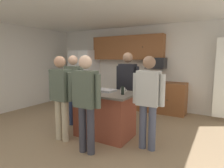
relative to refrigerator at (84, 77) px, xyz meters
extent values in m
plane|color=#937A5B|center=(2.00, -2.38, -0.93)|extent=(7.04, 7.04, 0.00)
plane|color=white|center=(2.00, -2.38, 1.67)|extent=(7.04, 7.04, 0.00)
cube|color=silver|center=(2.00, 0.42, 0.37)|extent=(6.40, 0.10, 2.60)
cube|color=brown|center=(1.60, 0.22, 0.99)|extent=(2.40, 0.35, 0.75)
sphere|color=#4C3823|center=(2.20, 0.03, 0.99)|extent=(0.04, 0.04, 0.04)
cube|color=brown|center=(2.60, 0.10, -0.48)|extent=(1.80, 0.60, 0.90)
sphere|color=#4C3823|center=(3.05, -0.22, -0.48)|extent=(0.04, 0.04, 0.04)
cube|color=white|center=(0.00, 0.02, 0.00)|extent=(0.87, 0.70, 1.87)
cube|color=white|center=(-0.22, -0.35, 0.00)|extent=(0.41, 0.04, 1.79)
cube|color=white|center=(0.22, -0.35, 0.00)|extent=(0.41, 0.04, 1.79)
cylinder|color=#B2B2B7|center=(0.00, -0.38, 0.09)|extent=(0.02, 0.02, 0.35)
cube|color=black|center=(2.60, 0.12, 0.52)|extent=(0.56, 0.40, 0.32)
cube|color=brown|center=(2.28, -2.23, -0.49)|extent=(1.11, 0.70, 0.88)
cube|color=#60564C|center=(2.28, -2.23, -0.03)|extent=(1.25, 0.84, 0.04)
cylinder|color=#4C5166|center=(3.15, -2.35, -0.53)|extent=(0.13, 0.13, 0.80)
cylinder|color=#4C5166|center=(3.32, -2.35, -0.53)|extent=(0.13, 0.13, 0.80)
cube|color=#B7B7B2|center=(3.24, -2.35, 0.16)|extent=(0.38, 0.22, 0.60)
sphere|color=#8C664C|center=(3.24, -2.35, 0.60)|extent=(0.22, 0.22, 0.22)
cylinder|color=#B7B7B2|center=(3.00, -2.35, 0.14)|extent=(0.09, 0.09, 0.54)
cylinder|color=#B7B7B2|center=(3.48, -2.35, 0.14)|extent=(0.09, 0.09, 0.54)
cylinder|color=#383842|center=(2.31, -2.99, -0.53)|extent=(0.13, 0.13, 0.80)
cylinder|color=#383842|center=(2.48, -2.99, -0.53)|extent=(0.13, 0.13, 0.80)
cube|color=#4C5647|center=(2.40, -2.99, 0.17)|extent=(0.38, 0.22, 0.60)
sphere|color=beige|center=(2.40, -2.99, 0.61)|extent=(0.22, 0.22, 0.22)
cylinder|color=#4C5647|center=(2.16, -2.99, 0.15)|extent=(0.09, 0.09, 0.54)
cylinder|color=#4C5647|center=(2.64, -2.99, 0.15)|extent=(0.09, 0.09, 0.54)
cylinder|color=tan|center=(1.58, -2.83, -0.53)|extent=(0.13, 0.13, 0.80)
cylinder|color=tan|center=(1.75, -2.83, -0.53)|extent=(0.13, 0.13, 0.80)
cube|color=#4C5647|center=(1.67, -2.83, 0.16)|extent=(0.38, 0.22, 0.60)
sphere|color=tan|center=(1.67, -2.83, 0.60)|extent=(0.22, 0.22, 0.22)
cylinder|color=#4C5647|center=(1.43, -2.83, 0.14)|extent=(0.09, 0.09, 0.54)
cylinder|color=#4C5647|center=(1.91, -2.83, 0.14)|extent=(0.09, 0.09, 0.54)
cylinder|color=#232D4C|center=(2.34, -1.47, -0.51)|extent=(0.13, 0.13, 0.84)
cylinder|color=#232D4C|center=(2.51, -1.47, -0.51)|extent=(0.13, 0.13, 0.84)
cube|color=black|center=(2.43, -1.47, 0.22)|extent=(0.38, 0.22, 0.63)
sphere|color=#8C664C|center=(2.43, -1.47, 0.68)|extent=(0.23, 0.23, 0.23)
cylinder|color=black|center=(2.19, -1.47, 0.20)|extent=(0.09, 0.09, 0.57)
cylinder|color=black|center=(2.67, -1.47, 0.20)|extent=(0.09, 0.09, 0.57)
cylinder|color=#232D4C|center=(1.24, -2.07, -0.53)|extent=(0.13, 0.13, 0.81)
cylinder|color=#232D4C|center=(1.41, -2.07, -0.53)|extent=(0.13, 0.13, 0.81)
cube|color=#4C5647|center=(1.32, -2.07, 0.18)|extent=(0.38, 0.22, 0.61)
sphere|color=tan|center=(1.32, -2.07, 0.62)|extent=(0.22, 0.22, 0.22)
cylinder|color=#4C5647|center=(1.08, -2.07, 0.16)|extent=(0.09, 0.09, 0.55)
cylinder|color=#4C5647|center=(1.56, -2.07, 0.16)|extent=(0.09, 0.09, 0.55)
cylinder|color=black|center=(1.82, -2.31, 0.06)|extent=(0.07, 0.07, 0.14)
cylinder|color=black|center=(2.17, -2.39, 0.05)|extent=(0.07, 0.07, 0.13)
cylinder|color=black|center=(2.71, -2.27, 0.07)|extent=(0.06, 0.06, 0.16)
cylinder|color=white|center=(2.64, -2.13, 0.04)|extent=(0.09, 0.09, 0.11)
torus|color=white|center=(2.70, -2.13, 0.05)|extent=(0.06, 0.01, 0.06)
cube|color=#B7B7BC|center=(2.22, -2.14, 0.00)|extent=(0.44, 0.30, 0.02)
cube|color=#A8A8AD|center=(2.22, -2.14, 0.02)|extent=(0.44, 0.30, 0.02)
camera|label=1|loc=(4.31, -5.43, 0.68)|focal=30.54mm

